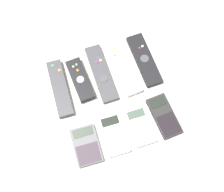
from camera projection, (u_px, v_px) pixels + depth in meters
ground_plane at (116, 107)px, 1.00m from camera, size 3.00×3.00×0.00m
remote_0 at (60, 88)px, 1.01m from camera, size 0.06×0.20×0.02m
remote_1 at (80, 80)px, 1.02m from camera, size 0.06×0.15×0.03m
remote_2 at (101, 73)px, 1.04m from camera, size 0.06×0.21×0.02m
remote_3 at (123, 67)px, 1.04m from camera, size 0.06×0.21×0.02m
remote_4 at (144, 60)px, 1.05m from camera, size 0.06×0.19×0.02m
calculator_0 at (86, 145)px, 0.95m from camera, size 0.08×0.12×0.02m
calculator_1 at (114, 135)px, 0.96m from camera, size 0.07×0.13×0.02m
calculator_2 at (140, 126)px, 0.97m from camera, size 0.07×0.12×0.02m
calculator_3 at (164, 116)px, 0.98m from camera, size 0.07×0.14×0.02m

